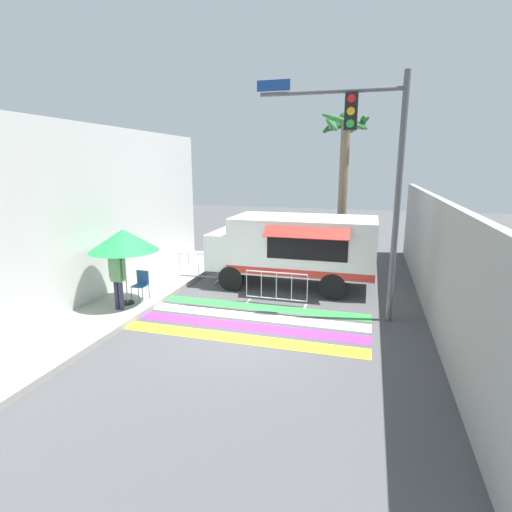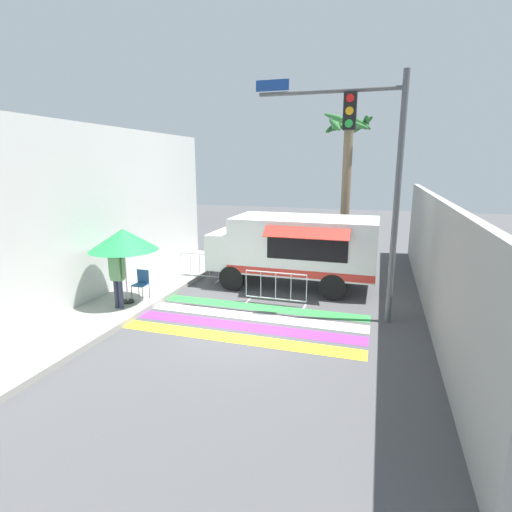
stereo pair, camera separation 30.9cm
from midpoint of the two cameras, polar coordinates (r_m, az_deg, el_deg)
name	(u,v)px [view 2 (the right image)]	position (r m, az deg, el deg)	size (l,w,h in m)	color
ground_plane	(242,330)	(10.61, -1.18, -10.46)	(60.00, 60.00, 0.00)	#4C4C4F
sidewalk_left	(76,306)	(13.11, -23.68, -6.57)	(4.40, 16.00, 0.16)	#99968E
building_left_facade	(70,219)	(12.47, -24.42, 4.81)	(0.25, 16.00, 5.40)	silver
concrete_wall_right	(432,255)	(12.61, 24.54, 0.10)	(0.20, 16.00, 3.33)	gray
crosswalk_painted	(249,321)	(11.12, -0.22, -9.30)	(6.40, 2.84, 0.01)	yellow
food_truck	(292,246)	(13.95, 5.78, 1.48)	(5.69, 2.83, 2.46)	white
traffic_signal_pole	(371,159)	(10.94, 16.92, 13.09)	(3.86, 0.29, 6.46)	#515456
patio_umbrella	(123,240)	(12.17, -17.75, 2.23)	(2.00, 2.00, 2.25)	black
folding_chair	(142,281)	(12.78, -15.38, -3.53)	(0.40, 0.40, 0.88)	#4C4C51
vendor_person	(117,274)	(11.96, -18.53, -2.47)	(0.53, 0.23, 1.77)	#2D3347
barricade_front	(276,289)	(12.24, 3.55, -4.70)	(1.92, 0.44, 1.04)	#B7BABF
barricade_side	(200,268)	(14.86, -7.46, -1.65)	(1.54, 0.44, 1.04)	#B7BABF
palm_tree	(347,161)	(17.13, 13.45, 13.05)	(2.02, 2.07, 6.30)	#7A664C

